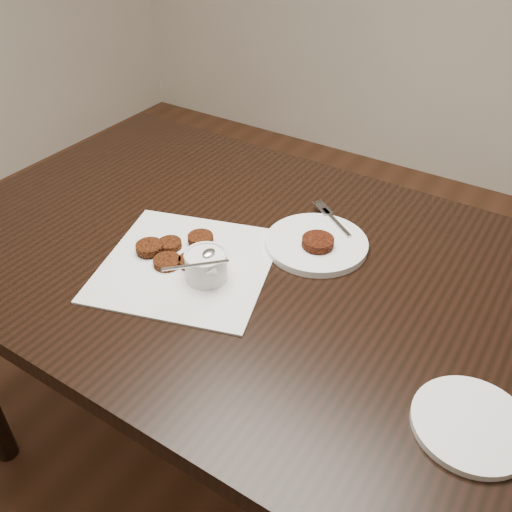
# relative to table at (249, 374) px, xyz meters

# --- Properties ---
(floor) EXTENTS (4.00, 4.00, 0.00)m
(floor) POSITION_rel_table_xyz_m (-0.03, -0.03, -0.38)
(floor) COLOR #552F1D
(floor) RESTS_ON ground
(table) EXTENTS (1.38, 0.89, 0.75)m
(table) POSITION_rel_table_xyz_m (0.00, 0.00, 0.00)
(table) COLOR black
(table) RESTS_ON floor
(napkin) EXTENTS (0.42, 0.42, 0.00)m
(napkin) POSITION_rel_table_xyz_m (-0.08, -0.10, 0.38)
(napkin) COLOR white
(napkin) RESTS_ON table
(sauce_ramekin) EXTENTS (0.14, 0.14, 0.12)m
(sauce_ramekin) POSITION_rel_table_xyz_m (-0.02, -0.11, 0.44)
(sauce_ramekin) COLOR silver
(sauce_ramekin) RESTS_ON napkin
(patty_cluster) EXTENTS (0.24, 0.24, 0.02)m
(patty_cluster) POSITION_rel_table_xyz_m (-0.13, -0.09, 0.39)
(patty_cluster) COLOR #65250D
(patty_cluster) RESTS_ON napkin
(plate_with_patty) EXTENTS (0.30, 0.30, 0.03)m
(plate_with_patty) POSITION_rel_table_xyz_m (0.11, 0.10, 0.39)
(plate_with_patty) COLOR silver
(plate_with_patty) RESTS_ON table
(plate_empty) EXTENTS (0.22, 0.22, 0.01)m
(plate_empty) POSITION_rel_table_xyz_m (0.51, -0.18, 0.38)
(plate_empty) COLOR white
(plate_empty) RESTS_ON table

